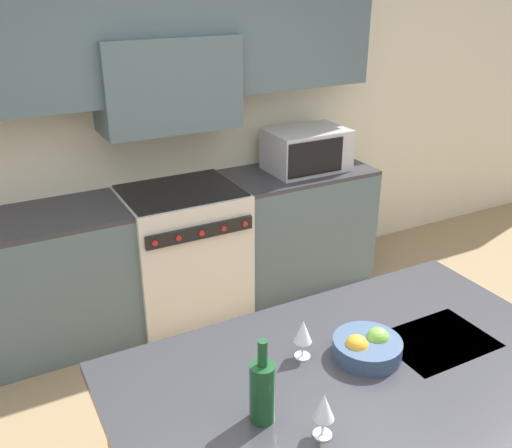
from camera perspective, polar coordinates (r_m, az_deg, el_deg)
back_cabinetry at (r=4.02m, az=-9.56°, el=13.01°), size 10.00×0.46×2.70m
back_counter at (r=4.14m, az=-7.35°, el=-2.80°), size 3.04×0.62×0.93m
range_stove at (r=4.12m, az=-7.25°, el=-2.79°), size 0.81×0.70×0.95m
microwave at (r=4.35m, az=5.09°, el=7.41°), size 0.59×0.41×0.31m
wine_bottle at (r=1.97m, az=0.64°, el=-16.29°), size 0.09×0.09×0.32m
wine_glass_near at (r=1.93m, az=6.81°, el=-17.82°), size 0.07×0.07×0.17m
wine_glass_far at (r=2.25m, az=4.73°, el=-10.79°), size 0.07×0.07×0.17m
fruit_bowl at (r=2.33m, az=11.04°, el=-11.97°), size 0.27×0.27×0.11m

